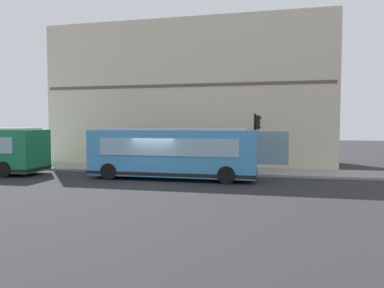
{
  "coord_description": "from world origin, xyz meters",
  "views": [
    {
      "loc": [
        -18.92,
        -6.2,
        3.22
      ],
      "look_at": [
        2.49,
        -1.64,
        2.03
      ],
      "focal_mm": 31.65,
      "sensor_mm": 36.0,
      "label": 1
    }
  ],
  "objects_px": {
    "city_bus_nearside": "(172,153)",
    "pedestrian_near_building_entrance": "(120,155)",
    "pedestrian_walking_along_curb": "(148,155)",
    "traffic_light_near_corner": "(257,132)",
    "newspaper_vending_box": "(116,161)",
    "fire_hydrant": "(156,162)"
  },
  "relations": [
    {
      "from": "city_bus_nearside",
      "to": "pedestrian_near_building_entrance",
      "type": "bearing_deg",
      "value": 59.52
    },
    {
      "from": "pedestrian_walking_along_curb",
      "to": "traffic_light_near_corner",
      "type": "bearing_deg",
      "value": -90.61
    },
    {
      "from": "traffic_light_near_corner",
      "to": "pedestrian_near_building_entrance",
      "type": "relative_size",
      "value": 2.22
    },
    {
      "from": "city_bus_nearside",
      "to": "pedestrian_walking_along_curb",
      "type": "height_order",
      "value": "city_bus_nearside"
    },
    {
      "from": "city_bus_nearside",
      "to": "newspaper_vending_box",
      "type": "relative_size",
      "value": 11.18
    },
    {
      "from": "traffic_light_near_corner",
      "to": "pedestrian_walking_along_curb",
      "type": "height_order",
      "value": "traffic_light_near_corner"
    },
    {
      "from": "fire_hydrant",
      "to": "newspaper_vending_box",
      "type": "height_order",
      "value": "newspaper_vending_box"
    },
    {
      "from": "fire_hydrant",
      "to": "pedestrian_walking_along_curb",
      "type": "bearing_deg",
      "value": -177.12
    },
    {
      "from": "pedestrian_near_building_entrance",
      "to": "newspaper_vending_box",
      "type": "distance_m",
      "value": 1.07
    },
    {
      "from": "city_bus_nearside",
      "to": "fire_hydrant",
      "type": "relative_size",
      "value": 13.59
    },
    {
      "from": "city_bus_nearside",
      "to": "pedestrian_walking_along_curb",
      "type": "bearing_deg",
      "value": 44.39
    },
    {
      "from": "fire_hydrant",
      "to": "pedestrian_walking_along_curb",
      "type": "height_order",
      "value": "pedestrian_walking_along_curb"
    },
    {
      "from": "city_bus_nearside",
      "to": "newspaper_vending_box",
      "type": "xyz_separation_m",
      "value": [
        3.4,
        5.24,
        -0.95
      ]
    },
    {
      "from": "traffic_light_near_corner",
      "to": "city_bus_nearside",
      "type": "bearing_deg",
      "value": 115.38
    },
    {
      "from": "pedestrian_near_building_entrance",
      "to": "pedestrian_walking_along_curb",
      "type": "bearing_deg",
      "value": -97.33
    },
    {
      "from": "pedestrian_walking_along_curb",
      "to": "newspaper_vending_box",
      "type": "height_order",
      "value": "pedestrian_walking_along_curb"
    },
    {
      "from": "traffic_light_near_corner",
      "to": "fire_hydrant",
      "type": "relative_size",
      "value": 5.18
    },
    {
      "from": "pedestrian_near_building_entrance",
      "to": "newspaper_vending_box",
      "type": "relative_size",
      "value": 1.92
    },
    {
      "from": "pedestrian_walking_along_curb",
      "to": "pedestrian_near_building_entrance",
      "type": "xyz_separation_m",
      "value": [
        0.29,
        2.24,
        -0.04
      ]
    },
    {
      "from": "pedestrian_walking_along_curb",
      "to": "fire_hydrant",
      "type": "bearing_deg",
      "value": 2.88
    },
    {
      "from": "traffic_light_near_corner",
      "to": "pedestrian_walking_along_curb",
      "type": "distance_m",
      "value": 7.51
    },
    {
      "from": "fire_hydrant",
      "to": "pedestrian_walking_along_curb",
      "type": "relative_size",
      "value": 0.41
    }
  ]
}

